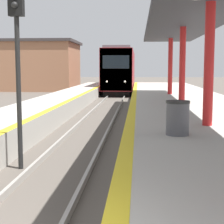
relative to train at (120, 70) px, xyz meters
name	(u,v)px	position (x,y,z in m)	size (l,w,h in m)	color
train	(120,70)	(0.00, 0.00, 0.00)	(2.79, 16.48, 4.47)	black
signal_near	(17,38)	(-1.07, -30.70, 0.99)	(0.36, 0.31, 4.68)	black
station_canopy	(194,18)	(3.90, -25.58, 2.10)	(3.28, 26.03, 3.71)	red
trash_bin	(178,118)	(2.87, -30.48, -0.96)	(0.60, 0.60, 0.86)	#4C4C51
station_building	(27,65)	(-10.88, 2.72, 0.53)	(11.70, 8.18, 5.58)	#9E6B4C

